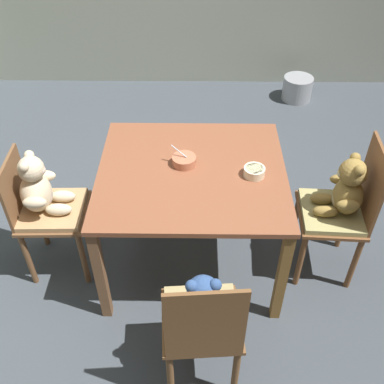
# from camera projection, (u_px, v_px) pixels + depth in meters

# --- Properties ---
(ground_plane) EXTENTS (5.20, 5.20, 0.04)m
(ground_plane) POSITION_uv_depth(u_px,v_px,m) (192.00, 257.00, 3.13)
(ground_plane) COLOR #3E454B
(dining_table) EXTENTS (1.09, 1.01, 0.75)m
(dining_table) POSITION_uv_depth(u_px,v_px,m) (192.00, 183.00, 2.68)
(dining_table) COLOR brown
(dining_table) RESTS_ON ground_plane
(teddy_chair_near_front) EXTENTS (0.41, 0.41, 0.93)m
(teddy_chair_near_front) POSITION_uv_depth(u_px,v_px,m) (202.00, 316.00, 2.10)
(teddy_chair_near_front) COLOR brown
(teddy_chair_near_front) RESTS_ON ground_plane
(teddy_chair_near_right) EXTENTS (0.41, 0.43, 0.95)m
(teddy_chair_near_right) POSITION_uv_depth(u_px,v_px,m) (343.00, 200.00, 2.67)
(teddy_chair_near_right) COLOR brown
(teddy_chair_near_right) RESTS_ON ground_plane
(teddy_chair_near_left) EXTENTS (0.41, 0.40, 0.89)m
(teddy_chair_near_left) POSITION_uv_depth(u_px,v_px,m) (43.00, 199.00, 2.69)
(teddy_chair_near_left) COLOR brown
(teddy_chair_near_left) RESTS_ON ground_plane
(porridge_bowl_terracotta_center) EXTENTS (0.15, 0.14, 0.12)m
(porridge_bowl_terracotta_center) POSITION_uv_depth(u_px,v_px,m) (184.00, 160.00, 2.65)
(porridge_bowl_terracotta_center) COLOR #B96C4C
(porridge_bowl_terracotta_center) RESTS_ON dining_table
(porridge_bowl_cream_near_right) EXTENTS (0.12, 0.12, 0.05)m
(porridge_bowl_cream_near_right) POSITION_uv_depth(u_px,v_px,m) (254.00, 172.00, 2.57)
(porridge_bowl_cream_near_right) COLOR beige
(porridge_bowl_cream_near_right) RESTS_ON dining_table
(metal_pail) EXTENTS (0.30, 0.30, 0.24)m
(metal_pail) POSITION_uv_depth(u_px,v_px,m) (297.00, 88.00, 4.64)
(metal_pail) COLOR #93969B
(metal_pail) RESTS_ON ground_plane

